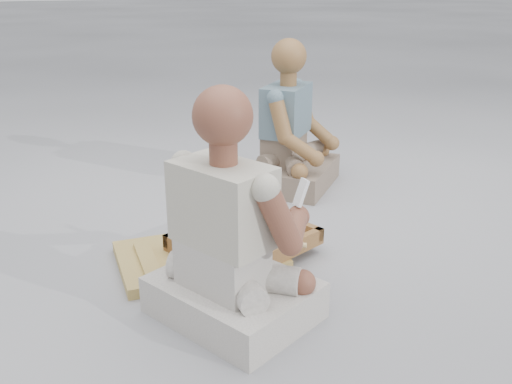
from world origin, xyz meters
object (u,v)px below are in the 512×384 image
carved_panel (200,256)px  companion (291,139)px  tool_tray (244,242)px  craftsman (232,244)px

carved_panel → companion: (0.81, 0.64, 0.25)m
carved_panel → tool_tray: tool_tray is taller
tool_tray → craftsman: craftsman is taller
tool_tray → craftsman: size_ratio=0.78×
carved_panel → craftsman: 0.51m
carved_panel → tool_tray: bearing=-13.8°
companion → tool_tray: bearing=6.3°
craftsman → tool_tray: bearing=127.6°
craftsman → companion: size_ratio=1.00×
craftsman → carved_panel: bearing=152.4°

